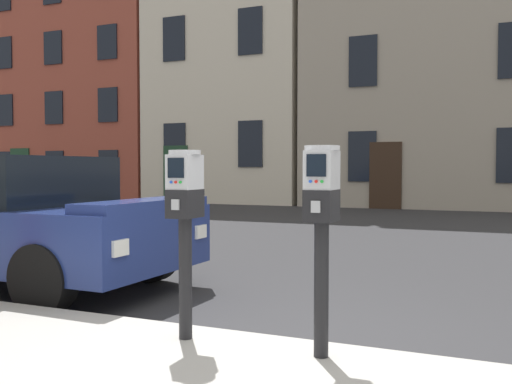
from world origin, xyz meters
name	(u,v)px	position (x,y,z in m)	size (l,w,h in m)	color
ground_plane	(279,366)	(0.00, 0.00, 0.00)	(160.00, 160.00, 0.00)	#28282B
parking_meter_near_kerb	(185,209)	(-0.64, -0.11, 1.02)	(0.22, 0.25, 1.28)	black
parking_meter_twin_adjacent	(322,212)	(0.32, -0.11, 1.03)	(0.22, 0.25, 1.29)	black
townhouse_cream_stone	(100,90)	(-15.34, 17.58, 4.79)	(7.99, 5.90, 9.57)	brown
townhouse_grey_stucco	(250,57)	(-8.20, 18.03, 5.77)	(6.05, 6.81, 11.54)	beige
townhouse_orange_brick	(444,30)	(-0.60, 17.40, 6.02)	(8.77, 5.55, 12.03)	#9E9384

